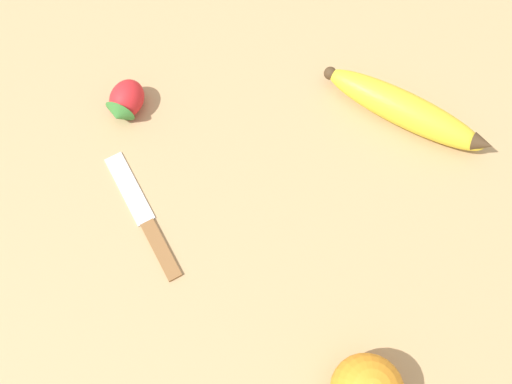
% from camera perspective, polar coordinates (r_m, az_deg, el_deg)
% --- Properties ---
extents(ground_plane, '(3.00, 3.00, 0.00)m').
position_cam_1_polar(ground_plane, '(0.71, 4.32, 1.76)').
color(ground_plane, tan).
extents(banana, '(0.22, 0.06, 0.04)m').
position_cam_1_polar(banana, '(0.75, 14.07, 7.60)').
color(banana, yellow).
rests_on(banana, ground_plane).
extents(strawberry, '(0.05, 0.06, 0.04)m').
position_cam_1_polar(strawberry, '(0.75, -12.33, 8.43)').
color(strawberry, red).
rests_on(strawberry, ground_plane).
extents(paring_knife, '(0.16, 0.09, 0.01)m').
position_cam_1_polar(paring_knife, '(0.70, -10.51, -2.53)').
color(paring_knife, silver).
rests_on(paring_knife, ground_plane).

